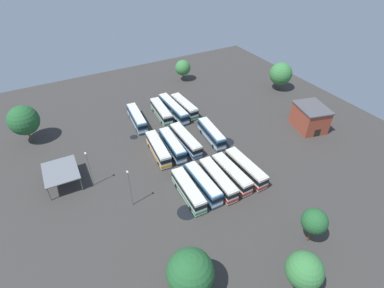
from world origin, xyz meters
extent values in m
plane|color=#383533|center=(0.00, 0.00, 0.00)|extent=(111.03, 111.03, 0.00)
cube|color=silver|center=(-15.71, -6.84, 1.88)|extent=(12.23, 2.84, 3.16)
cube|color=beige|center=(-15.71, -6.84, 3.53)|extent=(11.74, 2.62, 0.14)
cube|color=black|center=(-15.71, -6.84, 2.38)|extent=(12.29, 2.88, 1.01)
cube|color=red|center=(-15.71, -6.84, 0.99)|extent=(12.29, 2.88, 0.63)
cube|color=black|center=(-9.61, -6.71, 2.48)|extent=(0.11, 2.11, 1.16)
cylinder|color=black|center=(-11.97, -5.58, 0.50)|extent=(1.01, 0.32, 1.00)
cylinder|color=black|center=(-11.91, -7.94, 0.50)|extent=(1.01, 0.32, 1.00)
cylinder|color=black|center=(-19.51, -5.74, 0.50)|extent=(1.01, 0.32, 1.00)
cylinder|color=black|center=(-19.46, -8.11, 0.50)|extent=(1.01, 0.32, 1.00)
cube|color=silver|center=(-15.70, -3.03, 1.88)|extent=(11.76, 2.72, 3.16)
cube|color=beige|center=(-15.70, -3.03, 3.53)|extent=(11.29, 2.51, 0.14)
cube|color=black|center=(-15.70, -3.03, 2.38)|extent=(11.82, 2.76, 1.01)
cube|color=red|center=(-15.70, -3.03, 0.99)|extent=(11.82, 2.76, 0.63)
cube|color=black|center=(-9.82, -2.96, 2.48)|extent=(0.09, 2.11, 1.16)
cylinder|color=black|center=(-12.07, -1.80, 0.50)|extent=(1.00, 0.31, 1.00)
cylinder|color=black|center=(-12.05, -4.17, 0.50)|extent=(1.00, 0.31, 1.00)
cylinder|color=black|center=(-19.35, -1.89, 0.50)|extent=(1.00, 0.31, 1.00)
cylinder|color=black|center=(-19.32, -4.26, 0.50)|extent=(1.00, 0.31, 1.00)
cube|color=silver|center=(-15.79, 0.55, 1.88)|extent=(12.05, 2.94, 3.16)
cube|color=beige|center=(-15.79, 0.55, 3.53)|extent=(11.57, 2.72, 0.14)
cube|color=black|center=(-15.79, 0.55, 2.38)|extent=(12.11, 2.98, 1.01)
cube|color=red|center=(-15.79, 0.55, 0.99)|extent=(12.11, 2.98, 0.63)
cube|color=black|center=(-9.79, 0.37, 2.48)|extent=(0.12, 2.11, 1.16)
cylinder|color=black|center=(-12.05, 1.63, 0.50)|extent=(1.01, 0.33, 1.00)
cylinder|color=black|center=(-12.12, -0.74, 0.50)|extent=(1.01, 0.33, 1.00)
cylinder|color=black|center=(-19.47, 1.85, 0.50)|extent=(1.01, 0.33, 1.00)
cylinder|color=black|center=(-19.54, -0.52, 0.50)|extent=(1.01, 0.33, 1.00)
cube|color=teal|center=(-15.34, 4.05, 1.88)|extent=(11.68, 2.63, 3.16)
cube|color=beige|center=(-15.34, 4.05, 3.53)|extent=(11.21, 2.42, 0.14)
cube|color=black|center=(-15.34, 4.05, 2.38)|extent=(11.73, 2.67, 1.01)
cube|color=silver|center=(-15.34, 4.05, 0.99)|extent=(11.73, 2.67, 0.63)
cube|color=black|center=(-9.50, 4.03, 2.48)|extent=(0.07, 2.11, 1.16)
cylinder|color=black|center=(-11.72, 5.22, 0.50)|extent=(1.00, 0.30, 1.00)
cylinder|color=black|center=(-11.73, 2.85, 0.50)|extent=(1.00, 0.30, 1.00)
cylinder|color=black|center=(-18.95, 5.26, 0.50)|extent=(1.00, 0.30, 1.00)
cylinder|color=black|center=(-18.96, 2.89, 0.50)|extent=(1.00, 0.30, 1.00)
cube|color=silver|center=(-15.56, 7.61, 1.88)|extent=(11.45, 3.05, 3.16)
cube|color=beige|center=(-15.56, 7.61, 3.53)|extent=(10.98, 2.83, 0.14)
cube|color=black|center=(-15.56, 7.61, 2.38)|extent=(11.50, 3.09, 1.01)
cube|color=#2D8C4C|center=(-15.56, 7.61, 0.99)|extent=(11.50, 3.09, 0.63)
cube|color=black|center=(-9.88, 7.37, 2.48)|extent=(0.15, 2.11, 1.16)
cylinder|color=black|center=(-12.00, 8.65, 0.50)|extent=(1.01, 0.34, 1.00)
cylinder|color=black|center=(-12.10, 6.28, 0.50)|extent=(1.01, 0.34, 1.00)
cylinder|color=black|center=(-19.03, 8.94, 0.50)|extent=(1.01, 0.34, 1.00)
cylinder|color=black|center=(-19.13, 6.58, 0.50)|extent=(1.01, 0.34, 1.00)
cube|color=teal|center=(-0.56, -7.27, 1.88)|extent=(11.59, 3.62, 3.16)
cube|color=beige|center=(-0.56, -7.27, 3.53)|extent=(11.12, 3.37, 0.14)
cube|color=black|center=(-0.56, -7.27, 2.38)|extent=(11.65, 3.66, 1.01)
cube|color=silver|center=(-0.56, -7.27, 0.99)|extent=(11.65, 3.66, 0.63)
cube|color=black|center=(5.13, -7.80, 2.48)|extent=(0.26, 2.11, 1.16)
cylinder|color=black|center=(3.07, -6.42, 0.50)|extent=(1.02, 0.39, 1.00)
cylinder|color=black|center=(2.85, -8.78, 0.50)|extent=(1.02, 0.39, 1.00)
cylinder|color=black|center=(-3.97, -5.76, 0.50)|extent=(1.02, 0.39, 1.00)
cylinder|color=black|center=(-4.19, -8.12, 0.50)|extent=(1.02, 0.39, 1.00)
cube|color=silver|center=(0.17, -0.11, 1.88)|extent=(12.44, 2.60, 3.16)
cube|color=beige|center=(0.17, -0.11, 3.53)|extent=(11.94, 2.39, 0.14)
cube|color=black|center=(0.17, -0.11, 2.38)|extent=(12.50, 2.63, 1.01)
cube|color=#1E56A8|center=(0.17, -0.11, 0.99)|extent=(12.50, 2.63, 0.63)
cube|color=black|center=(6.40, -0.12, 2.48)|extent=(0.06, 2.11, 1.16)
cylinder|color=black|center=(4.03, 1.07, 0.50)|extent=(1.00, 0.30, 1.00)
cylinder|color=black|center=(4.02, -1.30, 0.50)|extent=(1.00, 0.30, 1.00)
cylinder|color=black|center=(-3.68, 1.08, 0.50)|extent=(1.00, 0.30, 1.00)
cylinder|color=black|center=(-3.69, -1.29, 0.50)|extent=(1.00, 0.30, 1.00)
cube|color=teal|center=(-0.11, 3.76, 1.88)|extent=(11.91, 3.32, 3.16)
cube|color=beige|center=(-0.11, 3.76, 3.53)|extent=(11.43, 3.08, 0.14)
cube|color=black|center=(-0.11, 3.76, 2.38)|extent=(11.97, 3.36, 1.01)
cube|color=silver|center=(-0.11, 3.76, 0.99)|extent=(11.97, 3.36, 0.63)
cube|color=black|center=(5.78, 3.38, 2.48)|extent=(0.19, 2.11, 1.16)
cylinder|color=black|center=(3.61, 4.71, 0.50)|extent=(1.02, 0.36, 1.00)
cylinder|color=black|center=(3.46, 2.34, 0.50)|extent=(1.02, 0.36, 1.00)
cylinder|color=black|center=(-3.67, 5.17, 0.50)|extent=(1.02, 0.36, 1.00)
cylinder|color=black|center=(-3.82, 2.81, 0.50)|extent=(1.02, 0.36, 1.00)
cube|color=silver|center=(0.16, 7.43, 1.88)|extent=(12.06, 3.64, 3.16)
cube|color=beige|center=(0.16, 7.43, 3.53)|extent=(11.57, 3.39, 0.14)
cube|color=black|center=(0.16, 7.43, 2.38)|extent=(12.12, 3.69, 1.01)
cube|color=orange|center=(0.16, 7.43, 0.99)|extent=(12.12, 3.69, 0.63)
cube|color=black|center=(6.09, 6.89, 2.48)|extent=(0.25, 2.11, 1.16)
cylinder|color=black|center=(3.94, 8.27, 0.50)|extent=(1.02, 0.39, 1.00)
cylinder|color=black|center=(3.72, 5.91, 0.50)|extent=(1.02, 0.39, 1.00)
cylinder|color=black|center=(-3.40, 8.94, 0.50)|extent=(1.02, 0.39, 1.00)
cylinder|color=black|center=(-3.61, 6.58, 0.50)|extent=(1.02, 0.39, 1.00)
cube|color=silver|center=(15.32, -7.70, 1.88)|extent=(11.94, 2.99, 3.16)
cube|color=beige|center=(15.32, -7.70, 3.53)|extent=(11.46, 2.77, 0.14)
cube|color=black|center=(15.32, -7.70, 2.38)|extent=(12.00, 3.03, 1.01)
cube|color=#2D8C4C|center=(15.32, -7.70, 0.99)|extent=(12.00, 3.03, 0.63)
cube|color=black|center=(21.25, -7.49, 2.48)|extent=(0.13, 2.11, 1.16)
cylinder|color=black|center=(18.95, -6.38, 0.50)|extent=(1.01, 0.34, 1.00)
cylinder|color=black|center=(19.03, -8.75, 0.50)|extent=(1.01, 0.34, 1.00)
cylinder|color=black|center=(11.60, -6.64, 0.50)|extent=(1.01, 0.34, 1.00)
cylinder|color=black|center=(11.69, -9.01, 0.50)|extent=(1.01, 0.34, 1.00)
cube|color=teal|center=(15.61, -4.21, 1.88)|extent=(14.82, 2.75, 3.16)
cube|color=beige|center=(15.61, -4.21, 3.53)|extent=(14.23, 2.54, 0.14)
cube|color=black|center=(15.61, -4.21, 2.38)|extent=(14.89, 2.79, 1.01)
cube|color=silver|center=(15.61, -4.21, 0.99)|extent=(14.89, 2.79, 0.63)
cube|color=black|center=(23.02, -4.13, 2.48)|extent=(0.08, 2.11, 1.16)
cube|color=#47474C|center=(13.99, -4.23, 1.88)|extent=(0.93, 2.64, 3.03)
cylinder|color=black|center=(20.19, -2.97, 0.50)|extent=(1.00, 0.31, 1.00)
cylinder|color=black|center=(20.21, -5.34, 0.50)|extent=(1.00, 0.31, 1.00)
cylinder|color=black|center=(11.02, -3.08, 0.50)|extent=(1.00, 0.31, 1.00)
cylinder|color=black|center=(11.04, -5.45, 0.50)|extent=(1.00, 0.31, 1.00)
cube|color=silver|center=(15.84, -0.43, 1.88)|extent=(11.89, 3.47, 3.16)
cube|color=beige|center=(15.84, -0.43, 3.53)|extent=(11.41, 3.23, 0.14)
cube|color=black|center=(15.84, -0.43, 2.38)|extent=(11.95, 3.52, 1.01)
cube|color=#2D8C4C|center=(15.84, -0.43, 0.99)|extent=(11.95, 3.52, 0.63)
cube|color=black|center=(21.70, -0.89, 2.48)|extent=(0.22, 2.11, 1.16)
cylinder|color=black|center=(19.56, 0.47, 0.50)|extent=(1.02, 0.38, 1.00)
cylinder|color=black|center=(19.37, -1.90, 0.50)|extent=(1.02, 0.38, 1.00)
cylinder|color=black|center=(12.31, 1.03, 0.50)|extent=(1.02, 0.38, 1.00)
cylinder|color=black|center=(12.12, -1.33, 0.50)|extent=(1.02, 0.38, 1.00)
cube|color=teal|center=(15.84, 6.97, 1.88)|extent=(12.28, 3.65, 3.16)
cube|color=beige|center=(15.84, 6.97, 3.53)|extent=(11.78, 3.40, 0.14)
cube|color=black|center=(15.84, 6.97, 2.38)|extent=(12.34, 3.70, 1.01)
cube|color=silver|center=(15.84, 6.97, 0.99)|extent=(12.34, 3.70, 0.63)
cube|color=black|center=(21.88, 6.43, 2.48)|extent=(0.25, 2.11, 1.16)
cylinder|color=black|center=(19.68, 7.81, 0.50)|extent=(1.02, 0.39, 1.00)
cylinder|color=black|center=(19.47, 5.45, 0.50)|extent=(1.02, 0.39, 1.00)
cylinder|color=black|center=(12.21, 8.49, 0.50)|extent=(1.02, 0.39, 1.00)
cylinder|color=black|center=(12.00, 6.13, 0.50)|extent=(1.02, 0.39, 1.00)
cube|color=#99422D|center=(-8.77, -33.53, 3.11)|extent=(10.13, 8.77, 6.23)
cube|color=#4C4C51|center=(-8.77, -33.53, 6.41)|extent=(10.74, 9.30, 0.36)
cube|color=black|center=(-13.00, -32.45, 1.10)|extent=(0.50, 1.76, 2.20)
cube|color=slate|center=(1.15, 29.49, 3.58)|extent=(8.83, 7.26, 0.20)
cylinder|color=#59595B|center=(5.26, 32.57, 1.74)|extent=(0.20, 0.20, 3.48)
cylinder|color=#59595B|center=(5.07, 26.17, 1.74)|extent=(0.20, 0.20, 3.48)
cylinder|color=#59595B|center=(-2.76, 32.81, 1.74)|extent=(0.20, 0.20, 3.48)
cylinder|color=#59595B|center=(-2.95, 26.41, 1.74)|extent=(0.20, 0.20, 3.48)
cylinder|color=slate|center=(-12.01, 18.51, 4.36)|extent=(0.16, 0.16, 8.73)
cube|color=silver|center=(-12.01, 18.51, 8.91)|extent=(0.56, 0.28, 0.20)
cylinder|color=slate|center=(-2.57, 24.01, 4.32)|extent=(0.16, 0.16, 8.64)
cube|color=silver|center=(-2.57, 24.01, 8.82)|extent=(0.56, 0.28, 0.20)
cylinder|color=brown|center=(12.97, -42.30, 1.24)|extent=(0.44, 0.44, 2.48)
sphere|color=#387A3D|center=(12.97, -42.30, 5.58)|extent=(7.29, 7.29, 7.29)
cylinder|color=brown|center=(-33.30, 16.86, 1.29)|extent=(0.44, 0.44, 2.58)
sphere|color=#235B2D|center=(-33.30, 16.86, 5.60)|extent=(7.10, 7.10, 7.10)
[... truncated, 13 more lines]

